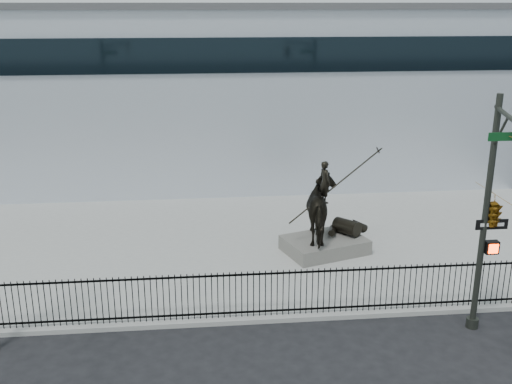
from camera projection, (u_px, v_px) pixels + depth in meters
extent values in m
plane|color=black|center=(240.00, 343.00, 17.10)|extent=(120.00, 120.00, 0.00)
cube|color=#959592|center=(227.00, 246.00, 23.71)|extent=(30.00, 12.00, 0.15)
cube|color=silver|center=(214.00, 89.00, 34.71)|extent=(44.00, 14.00, 9.00)
cube|color=black|center=(237.00, 312.00, 18.19)|extent=(22.00, 0.05, 0.05)
cube|color=black|center=(236.00, 275.00, 17.82)|extent=(22.00, 0.05, 0.05)
cube|color=black|center=(236.00, 295.00, 18.01)|extent=(22.00, 0.03, 1.50)
cube|color=#5F5B57|center=(325.00, 245.00, 22.94)|extent=(3.45, 2.87, 0.55)
imported|color=black|center=(326.00, 209.00, 22.50)|extent=(2.64, 2.85, 2.36)
imported|color=black|center=(325.00, 182.00, 22.14)|extent=(0.55, 0.67, 1.59)
cylinder|color=black|center=(334.00, 187.00, 22.37)|extent=(3.61, 1.25, 2.40)
cylinder|color=#272A24|center=(472.00, 323.00, 17.91)|extent=(0.36, 0.36, 0.30)
cylinder|color=#272A24|center=(485.00, 217.00, 16.90)|extent=(0.18, 0.18, 7.00)
imported|color=#A96A12|center=(493.00, 211.00, 16.86)|extent=(0.53, 2.48, 1.00)
cube|color=#0C3F19|center=(506.00, 137.00, 14.94)|extent=(0.90, 0.03, 0.22)
cube|color=black|center=(492.00, 247.00, 17.15)|extent=(0.38, 0.22, 0.38)
cube|color=#FF2D05|center=(494.00, 249.00, 17.03)|extent=(0.28, 0.02, 0.28)
cube|color=black|center=(492.00, 224.00, 16.93)|extent=(0.95, 0.03, 0.30)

